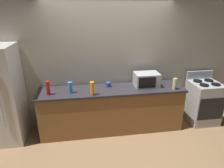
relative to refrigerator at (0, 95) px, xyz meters
name	(u,v)px	position (x,y,z in m)	size (l,w,h in m)	color
ground_plane	(115,140)	(2.05, -0.40, -0.90)	(8.00, 8.00, 0.00)	#93704C
back_wall	(109,61)	(2.05, 0.41, 0.45)	(6.40, 0.10, 2.70)	#B2A893
counter_run	(112,109)	(2.05, 0.00, -0.45)	(2.84, 0.64, 0.90)	brown
refrigerator	(0,95)	(0.00, 0.00, 0.00)	(0.72, 0.73, 1.80)	white
stove_range	(203,102)	(4.05, 0.00, -0.44)	(0.60, 0.61, 1.08)	#B7BABF
microwave	(146,80)	(2.75, 0.05, 0.13)	(0.48, 0.35, 0.27)	#B7BABF
bottle_vinegar	(175,84)	(3.24, -0.20, 0.11)	(0.08, 0.08, 0.22)	beige
bottle_spray_cleaner	(70,88)	(1.26, -0.08, 0.11)	(0.08, 0.08, 0.21)	#338CE5
bottle_hot_sauce	(48,88)	(0.87, -0.10, 0.13)	(0.07, 0.07, 0.26)	red
bottle_dish_soap	(92,89)	(1.66, -0.24, 0.13)	(0.08, 0.08, 0.25)	orange
mug_blue	(108,84)	(2.00, 0.12, 0.05)	(0.10, 0.10, 0.09)	#2D4CB2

